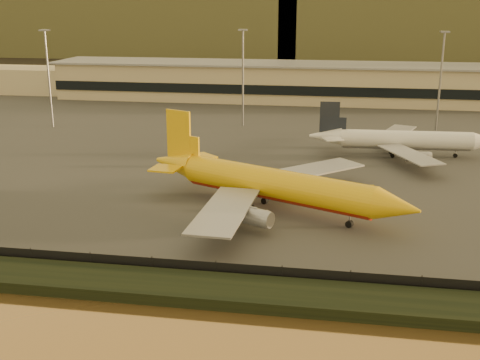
# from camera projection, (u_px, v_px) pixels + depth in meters

# --- Properties ---
(ground) EXTENTS (900.00, 900.00, 0.00)m
(ground) POSITION_uv_depth(u_px,v_px,m) (221.00, 239.00, 85.55)
(ground) COLOR black
(ground) RESTS_ON ground
(embankment) EXTENTS (320.00, 7.00, 1.40)m
(embankment) POSITION_uv_depth(u_px,v_px,m) (192.00, 289.00, 69.29)
(embankment) COLOR black
(embankment) RESTS_ON ground
(tarmac) EXTENTS (320.00, 220.00, 0.20)m
(tarmac) POSITION_uv_depth(u_px,v_px,m) (285.00, 117.00, 175.30)
(tarmac) COLOR #2D2D2D
(tarmac) RESTS_ON ground
(perimeter_fence) EXTENTS (300.00, 0.05, 2.20)m
(perimeter_fence) POSITION_uv_depth(u_px,v_px,m) (200.00, 269.00, 72.90)
(perimeter_fence) COLOR black
(perimeter_fence) RESTS_ON tarmac
(terminal_building) EXTENTS (202.00, 25.00, 12.60)m
(terminal_building) POSITION_uv_depth(u_px,v_px,m) (251.00, 82.00, 204.73)
(terminal_building) COLOR tan
(terminal_building) RESTS_ON tarmac
(apron_light_masts) EXTENTS (152.20, 12.20, 25.40)m
(apron_light_masts) POSITION_uv_depth(u_px,v_px,m) (339.00, 72.00, 149.55)
(apron_light_masts) COLOR slate
(apron_light_masts) RESTS_ON tarmac
(distant_hills) EXTENTS (470.00, 160.00, 70.00)m
(distant_hills) POSITION_uv_depth(u_px,v_px,m) (290.00, 3.00, 401.20)
(distant_hills) COLOR brown
(distant_hills) RESTS_ON ground
(dhl_cargo_jet) EXTENTS (45.68, 43.29, 14.41)m
(dhl_cargo_jet) POSITION_uv_depth(u_px,v_px,m) (272.00, 185.00, 95.65)
(dhl_cargo_jet) COLOR #DAA40B
(dhl_cargo_jet) RESTS_ON tarmac
(white_narrowbody_jet) EXTENTS (40.24, 39.28, 11.57)m
(white_narrowbody_jet) POSITION_uv_depth(u_px,v_px,m) (403.00, 140.00, 129.94)
(white_narrowbody_jet) COLOR silver
(white_narrowbody_jet) RESTS_ON tarmac
(gse_vehicle_yellow) EXTENTS (4.22, 2.34, 1.80)m
(gse_vehicle_yellow) POSITION_uv_depth(u_px,v_px,m) (363.00, 191.00, 103.55)
(gse_vehicle_yellow) COLOR #DAA40B
(gse_vehicle_yellow) RESTS_ON tarmac
(gse_vehicle_white) EXTENTS (4.17, 2.41, 1.76)m
(gse_vehicle_white) POSITION_uv_depth(u_px,v_px,m) (176.00, 162.00, 122.24)
(gse_vehicle_white) COLOR silver
(gse_vehicle_white) RESTS_ON tarmac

